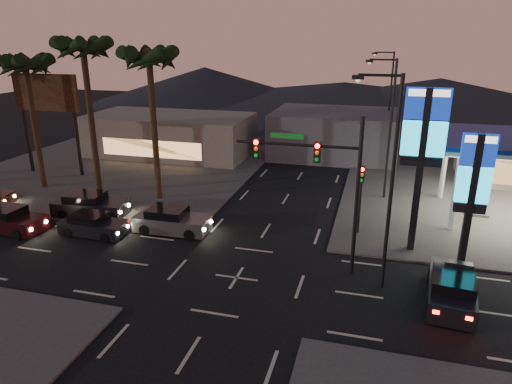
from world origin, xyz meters
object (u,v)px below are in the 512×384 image
(pylon_sign_tall, at_px, (423,139))
(car_lane_b_front, at_px, (171,221))
(pylon_sign_short, at_px, (474,180))
(car_lane_a_front, at_px, (93,225))
(car_lane_b_mid, at_px, (90,205))
(car_lane_a_mid, at_px, (8,220))
(suv_station, at_px, (451,289))
(traffic_signal_mast, at_px, (322,172))

(pylon_sign_tall, height_order, car_lane_b_front, pylon_sign_tall)
(pylon_sign_short, height_order, car_lane_a_front, pylon_sign_short)
(pylon_sign_short, distance_m, car_lane_b_mid, 23.27)
(car_lane_a_front, distance_m, car_lane_a_mid, 5.46)
(car_lane_a_mid, bearing_deg, car_lane_a_front, 8.82)
(car_lane_b_front, xyz_separation_m, suv_station, (15.56, -3.94, 0.01))
(car_lane_a_front, height_order, suv_station, suv_station)
(car_lane_b_mid, height_order, suv_station, car_lane_b_mid)
(pylon_sign_tall, xyz_separation_m, car_lane_b_mid, (-20.43, -0.20, -5.66))
(pylon_sign_tall, height_order, car_lane_a_mid, pylon_sign_tall)
(traffic_signal_mast, xyz_separation_m, suv_station, (6.24, -1.56, -4.51))
(suv_station, bearing_deg, car_lane_a_mid, 176.72)
(pylon_sign_tall, relative_size, car_lane_b_front, 1.91)
(pylon_sign_short, distance_m, suv_station, 5.76)
(car_lane_a_mid, xyz_separation_m, car_lane_b_front, (9.78, 2.49, 0.01))
(pylon_sign_short, height_order, car_lane_a_mid, pylon_sign_short)
(car_lane_b_front, height_order, car_lane_b_mid, car_lane_b_mid)
(car_lane_b_front, bearing_deg, suv_station, -14.21)
(car_lane_b_mid, bearing_deg, pylon_sign_short, -1.99)
(car_lane_a_mid, bearing_deg, pylon_sign_tall, 8.63)
(car_lane_a_front, height_order, car_lane_a_mid, car_lane_a_mid)
(traffic_signal_mast, bearing_deg, car_lane_b_mid, 168.08)
(car_lane_a_mid, bearing_deg, traffic_signal_mast, 0.33)
(pylon_sign_short, relative_size, car_lane_a_front, 1.70)
(pylon_sign_short, height_order, car_lane_b_front, pylon_sign_short)
(traffic_signal_mast, bearing_deg, car_lane_a_front, 176.96)
(suv_station, bearing_deg, pylon_sign_short, 76.10)
(car_lane_b_front, bearing_deg, car_lane_b_mid, 171.68)
(traffic_signal_mast, relative_size, car_lane_a_front, 1.95)
(pylon_sign_tall, height_order, pylon_sign_short, pylon_sign_tall)
(car_lane_a_front, bearing_deg, traffic_signal_mast, -3.04)
(pylon_sign_short, relative_size, car_lane_a_mid, 1.49)
(pylon_sign_tall, distance_m, pylon_sign_short, 3.20)
(pylon_sign_tall, distance_m, car_lane_b_mid, 21.20)
(car_lane_a_front, xyz_separation_m, car_lane_a_mid, (-5.39, -0.84, 0.08))
(pylon_sign_tall, bearing_deg, car_lane_a_mid, -171.37)
(traffic_signal_mast, xyz_separation_m, car_lane_b_front, (-9.33, 2.38, -4.52))
(car_lane_b_front, bearing_deg, pylon_sign_short, 0.45)
(pylon_sign_short, bearing_deg, car_lane_b_front, -179.55)
(car_lane_a_front, xyz_separation_m, car_lane_b_front, (4.39, 1.65, 0.09))
(car_lane_a_mid, relative_size, car_lane_b_mid, 0.93)
(car_lane_a_front, distance_m, car_lane_b_front, 4.69)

